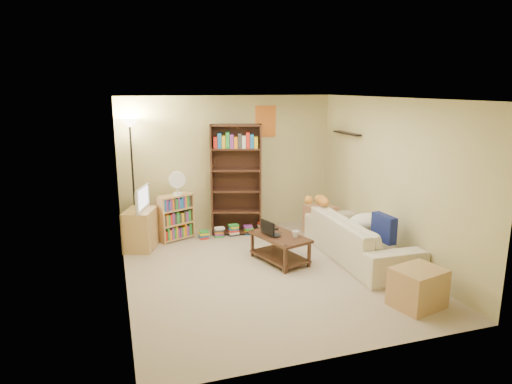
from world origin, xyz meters
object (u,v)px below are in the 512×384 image
(desk_fan, at_px, (177,182))
(side_table, at_px, (320,220))
(mug, at_px, (296,234))
(tv_stand, at_px, (140,229))
(sofa, at_px, (359,238))
(short_bookshelf, at_px, (176,217))
(laptop, at_px, (275,233))
(tall_bookshelf, at_px, (236,177))
(tabby_cat, at_px, (319,200))
(television, at_px, (139,199))
(end_cabinet, at_px, (418,288))
(coffee_table, at_px, (280,245))
(floor_lamp, at_px, (131,144))

(desk_fan, relative_size, side_table, 0.79)
(mug, bearing_deg, tv_stand, 147.02)
(mug, bearing_deg, desk_fan, 132.13)
(sofa, distance_m, mug, 1.07)
(short_bookshelf, bearing_deg, laptop, -72.49)
(tv_stand, xyz_separation_m, tall_bookshelf, (1.75, 0.31, 0.73))
(sofa, distance_m, tv_stand, 3.58)
(tabby_cat, bearing_deg, laptop, -150.92)
(television, xyz_separation_m, tall_bookshelf, (1.75, 0.31, 0.20))
(tv_stand, height_order, short_bookshelf, short_bookshelf)
(tabby_cat, bearing_deg, tv_stand, 168.26)
(short_bookshelf, bearing_deg, end_cabinet, -78.61)
(coffee_table, height_order, tall_bookshelf, tall_bookshelf)
(mug, bearing_deg, tall_bookshelf, 104.50)
(side_table, bearing_deg, television, 176.15)
(tall_bookshelf, bearing_deg, laptop, -65.16)
(sofa, bearing_deg, television, 66.11)
(laptop, bearing_deg, floor_lamp, 35.83)
(tv_stand, relative_size, short_bookshelf, 0.82)
(side_table, bearing_deg, tall_bookshelf, 160.12)
(tabby_cat, bearing_deg, short_bookshelf, 158.62)
(coffee_table, distance_m, floor_lamp, 3.02)
(sofa, bearing_deg, short_bookshelf, 56.41)
(tall_bookshelf, bearing_deg, mug, -58.45)
(tabby_cat, bearing_deg, floor_lamp, 161.08)
(floor_lamp, height_order, side_table, floor_lamp)
(end_cabinet, bearing_deg, laptop, 120.35)
(mug, distance_m, desk_fan, 2.34)
(tall_bookshelf, height_order, floor_lamp, floor_lamp)
(sofa, bearing_deg, desk_fan, 56.58)
(tabby_cat, relative_size, end_cabinet, 0.89)
(sofa, height_order, laptop, sofa)
(laptop, distance_m, short_bookshelf, 1.98)
(laptop, bearing_deg, end_cabinet, -165.22)
(television, distance_m, end_cabinet, 4.47)
(tabby_cat, xyz_separation_m, short_bookshelf, (-2.34, 0.91, -0.35))
(sofa, height_order, tv_stand, tv_stand)
(tv_stand, xyz_separation_m, end_cabinet, (3.11, -3.15, -0.09))
(tv_stand, bearing_deg, laptop, -10.71)
(tv_stand, bearing_deg, short_bookshelf, 45.76)
(tabby_cat, height_order, end_cabinet, tabby_cat)
(sofa, distance_m, tabby_cat, 1.02)
(coffee_table, xyz_separation_m, desk_fan, (-1.33, 1.51, 0.77))
(tall_bookshelf, height_order, desk_fan, tall_bookshelf)
(tabby_cat, distance_m, coffee_table, 1.25)
(tabby_cat, distance_m, side_table, 0.67)
(television, height_order, side_table, television)
(tv_stand, relative_size, desk_fan, 1.58)
(tv_stand, distance_m, short_bookshelf, 0.70)
(tabby_cat, distance_m, laptop, 1.20)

